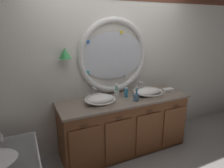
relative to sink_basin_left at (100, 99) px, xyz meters
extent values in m
plane|color=gray|center=(0.35, -0.21, -0.93)|extent=(14.00, 14.00, 0.00)
cube|color=silver|center=(0.35, 0.38, 0.37)|extent=(6.40, 0.08, 2.60)
ellipsoid|color=silver|center=(0.37, 0.32, 0.54)|extent=(1.07, 0.02, 0.73)
torus|color=silver|center=(0.37, 0.32, 0.54)|extent=(1.16, 0.09, 1.16)
cube|color=teal|center=(0.90, 0.31, 0.56)|extent=(0.05, 0.01, 0.05)
cube|color=yellow|center=(0.49, 0.31, 0.89)|extent=(0.05, 0.01, 0.05)
cube|color=#2866B7|center=(-0.04, 0.31, 0.77)|extent=(0.05, 0.01, 0.05)
cube|color=teal|center=(-0.07, 0.31, 0.32)|extent=(0.05, 0.01, 0.05)
cube|color=silver|center=(0.59, 0.31, 0.20)|extent=(0.05, 0.01, 0.05)
cylinder|color=#4C3823|center=(-0.39, 0.29, 0.66)|extent=(0.02, 0.09, 0.02)
cone|color=green|center=(-0.39, 0.24, 0.64)|extent=(0.17, 0.17, 0.14)
cube|color=brown|center=(0.40, 0.03, -0.51)|extent=(1.96, 0.61, 0.84)
cube|color=gray|center=(0.40, 0.03, -0.08)|extent=(2.00, 0.65, 0.03)
cube|color=gray|center=(0.40, 0.33, -0.15)|extent=(1.96, 0.02, 0.11)
cube|color=brown|center=(-0.33, -0.29, -0.56)|extent=(0.41, 0.02, 0.64)
cylinder|color=#422D1E|center=(-0.33, -0.30, -0.19)|extent=(0.10, 0.01, 0.01)
cube|color=brown|center=(0.16, -0.29, -0.56)|extent=(0.41, 0.02, 0.64)
cylinder|color=#422D1E|center=(0.16, -0.30, -0.19)|extent=(0.10, 0.01, 0.01)
cube|color=brown|center=(0.65, -0.29, -0.56)|extent=(0.41, 0.02, 0.64)
cylinder|color=#422D1E|center=(0.65, -0.30, -0.19)|extent=(0.10, 0.01, 0.01)
cube|color=brown|center=(1.14, -0.29, -0.56)|extent=(0.41, 0.02, 0.64)
cylinder|color=#422D1E|center=(1.14, -0.30, -0.19)|extent=(0.10, 0.01, 0.01)
cylinder|color=silver|center=(-1.27, 0.07, -0.31)|extent=(0.04, 0.04, 0.11)
ellipsoid|color=white|center=(0.00, 0.00, 0.00)|extent=(0.42, 0.27, 0.13)
torus|color=white|center=(0.00, 0.00, 0.00)|extent=(0.44, 0.44, 0.02)
cylinder|color=silver|center=(0.00, 0.00, 0.00)|extent=(0.03, 0.03, 0.01)
ellipsoid|color=white|center=(0.81, 0.00, 0.00)|extent=(0.44, 0.27, 0.12)
torus|color=white|center=(0.81, 0.00, 0.00)|extent=(0.46, 0.46, 0.02)
cylinder|color=silver|center=(0.81, 0.00, 0.00)|extent=(0.03, 0.03, 0.01)
cylinder|color=silver|center=(0.00, 0.26, -0.05)|extent=(0.05, 0.05, 0.02)
cylinder|color=silver|center=(0.00, 0.26, 0.03)|extent=(0.02, 0.02, 0.14)
sphere|color=silver|center=(0.00, 0.26, 0.10)|extent=(0.03, 0.03, 0.03)
cylinder|color=silver|center=(0.00, 0.21, 0.10)|extent=(0.02, 0.11, 0.02)
cylinder|color=silver|center=(-0.09, 0.26, -0.03)|extent=(0.04, 0.04, 0.06)
cylinder|color=silver|center=(0.09, 0.26, -0.03)|extent=(0.04, 0.04, 0.06)
cube|color=silver|center=(-0.09, 0.26, 0.00)|extent=(0.05, 0.01, 0.01)
cube|color=silver|center=(0.09, 0.26, 0.00)|extent=(0.05, 0.01, 0.01)
cylinder|color=silver|center=(0.81, 0.26, -0.05)|extent=(0.05, 0.05, 0.02)
cylinder|color=silver|center=(0.81, 0.26, 0.03)|extent=(0.02, 0.02, 0.14)
sphere|color=silver|center=(0.81, 0.26, 0.09)|extent=(0.03, 0.03, 0.03)
cylinder|color=silver|center=(0.81, 0.20, 0.09)|extent=(0.02, 0.12, 0.02)
cylinder|color=silver|center=(0.73, 0.26, -0.03)|extent=(0.04, 0.04, 0.06)
cylinder|color=silver|center=(0.89, 0.26, -0.03)|extent=(0.04, 0.04, 0.06)
cube|color=silver|center=(0.73, 0.26, 0.00)|extent=(0.05, 0.01, 0.01)
cube|color=silver|center=(0.89, 0.26, 0.00)|extent=(0.05, 0.01, 0.01)
cylinder|color=white|center=(0.32, 0.12, -0.02)|extent=(0.08, 0.08, 0.10)
torus|color=white|center=(0.32, 0.12, 0.03)|extent=(0.09, 0.09, 0.01)
cylinder|color=blue|center=(0.33, 0.12, 0.04)|extent=(0.01, 0.02, 0.18)
cube|color=white|center=(0.33, 0.12, 0.14)|extent=(0.02, 0.02, 0.02)
cylinder|color=yellow|center=(0.32, 0.14, 0.04)|extent=(0.02, 0.04, 0.18)
cube|color=white|center=(0.32, 0.14, 0.14)|extent=(0.02, 0.02, 0.03)
cylinder|color=#19ADB2|center=(0.31, 0.12, 0.03)|extent=(0.02, 0.02, 0.16)
cube|color=white|center=(0.31, 0.12, 0.12)|extent=(0.02, 0.02, 0.02)
cylinder|color=green|center=(0.32, 0.11, 0.04)|extent=(0.03, 0.02, 0.18)
cube|color=white|center=(0.32, 0.11, 0.14)|extent=(0.02, 0.02, 0.02)
cylinder|color=slate|center=(0.52, -0.12, -0.01)|extent=(0.08, 0.08, 0.10)
torus|color=slate|center=(0.52, -0.12, 0.03)|extent=(0.09, 0.09, 0.01)
cylinder|color=blue|center=(0.53, -0.12, 0.04)|extent=(0.02, 0.02, 0.19)
cube|color=white|center=(0.53, -0.12, 0.15)|extent=(0.02, 0.02, 0.02)
cylinder|color=#E0383D|center=(0.51, -0.11, 0.03)|extent=(0.03, 0.02, 0.16)
cube|color=white|center=(0.51, -0.11, 0.12)|extent=(0.02, 0.02, 0.02)
cylinder|color=#19ADB2|center=(0.51, -0.14, 0.04)|extent=(0.01, 0.01, 0.19)
cube|color=white|center=(0.51, -0.14, 0.15)|extent=(0.02, 0.02, 0.02)
cylinder|color=#388EBC|center=(0.46, 0.08, 0.00)|extent=(0.06, 0.06, 0.13)
cylinder|color=silver|center=(0.46, 0.08, 0.08)|extent=(0.04, 0.04, 0.02)
cylinder|color=silver|center=(0.46, 0.06, 0.09)|extent=(0.01, 0.04, 0.01)
cube|color=white|center=(1.22, 0.02, -0.05)|extent=(0.19, 0.11, 0.02)
cube|color=white|center=(1.22, 0.02, -0.03)|extent=(0.18, 0.10, 0.02)
camera|label=1|loc=(-0.96, -2.45, 1.02)|focal=32.16mm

